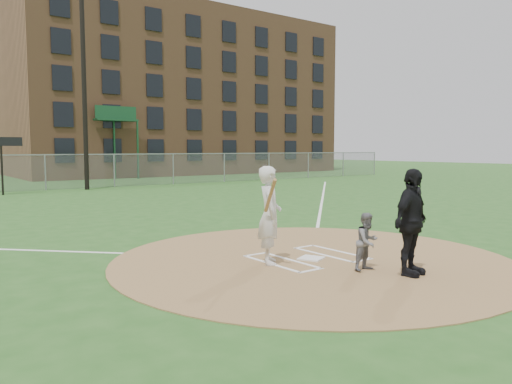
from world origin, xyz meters
TOP-DOWN VIEW (x-y plane):
  - ground at (0.00, 0.00)m, footprint 140.00×140.00m
  - dirt_circle at (0.00, 0.00)m, footprint 8.40×8.40m
  - home_plate at (-0.03, -0.01)m, footprint 0.62×0.62m
  - foul_line_first at (9.00, 9.00)m, footprint 17.04×17.04m
  - catcher at (0.16, -1.36)m, footprint 0.56×0.45m
  - umpire at (0.52, -2.07)m, footprint 1.23×0.73m
  - batters_boxes at (0.00, 0.15)m, footprint 2.08×1.88m
  - batter_at_plate at (-0.98, 0.21)m, footprint 0.83×1.13m
  - outfield_fence at (0.00, 22.00)m, footprint 56.08×0.08m
  - brick_warehouse at (16.00, 37.96)m, footprint 30.00×17.17m
  - light_pole at (2.00, 21.00)m, footprint 1.20×0.30m
  - scoreboard_sign at (-2.50, 20.20)m, footprint 2.00×0.10m

SIDE VIEW (x-z plane):
  - ground at x=0.00m, z-range 0.00..0.00m
  - foul_line_first at x=9.00m, z-range 0.00..0.01m
  - dirt_circle at x=0.00m, z-range 0.00..0.02m
  - batters_boxes at x=0.00m, z-range 0.02..0.03m
  - home_plate at x=-0.03m, z-range 0.02..0.05m
  - catcher at x=0.16m, z-range 0.02..1.13m
  - umpire at x=0.52m, z-range 0.02..1.99m
  - batter_at_plate at x=-0.98m, z-range 0.02..2.00m
  - outfield_fence at x=0.00m, z-range 0.00..2.03m
  - scoreboard_sign at x=-2.50m, z-range 0.92..3.85m
  - light_pole at x=2.00m, z-range 0.50..12.72m
  - brick_warehouse at x=16.00m, z-range 0.00..15.00m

